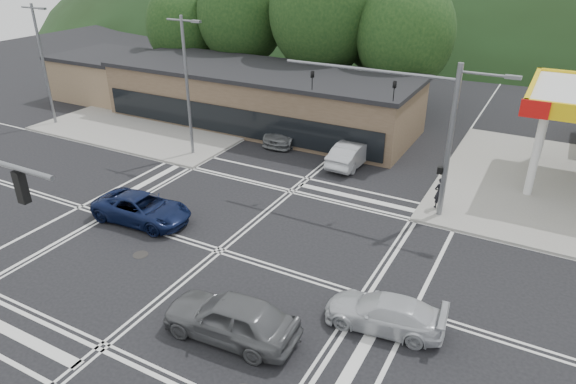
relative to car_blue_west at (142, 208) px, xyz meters
The scene contains 20 objects.
ground 5.18m from the car_blue_west, ahead, with size 120.00×120.00×0.00m, color black.
sidewalk_nw 17.57m from the car_blue_west, 124.32° to the left, with size 16.00×16.00×0.15m, color gray.
commercial_row 16.80m from the car_blue_west, 99.96° to the left, with size 24.00×8.00×4.00m, color brown.
commercial_nw 25.11m from the car_blue_west, 138.88° to the left, with size 8.00×7.00×3.60m, color #846B4F.
hill_north 89.65m from the car_blue_west, 86.74° to the left, with size 252.00×126.00×140.00m, color black.
tree_n_a 25.94m from the car_blue_west, 110.74° to the left, with size 8.00×8.00×11.75m.
tree_n_b 24.56m from the car_blue_west, 92.19° to the left, with size 9.00×9.00×12.98m.
tree_n_c 24.96m from the car_blue_west, 75.44° to the left, with size 7.60×7.60×10.87m.
tree_n_d 27.47m from the car_blue_west, 123.51° to the left, with size 6.80×6.80×9.76m.
tree_n_e 28.41m from the car_blue_west, 83.56° to the left, with size 8.40×8.40×11.98m.
streetlight_nw 10.11m from the car_blue_west, 111.44° to the left, with size 2.50×0.25×9.00m.
streetlight_w 19.35m from the car_blue_west, 153.21° to the left, with size 2.50×0.25×9.00m.
signal_mast_ne 14.95m from the car_blue_west, 32.58° to the left, with size 11.65×0.30×8.00m.
car_blue_west is the anchor object (origin of this frame).
car_grey_center 10.16m from the car_blue_west, 29.49° to the right, with size 2.03×5.05×1.72m, color #555759.
car_silver_east 13.67m from the car_blue_west, ahead, with size 1.80×4.44×1.29m, color silver.
car_queue_a 13.75m from the car_blue_west, 61.08° to the left, with size 1.63×4.68×1.54m, color #B5B8BD.
car_queue_b 18.24m from the car_blue_west, 67.82° to the left, with size 2.00×4.98×1.70m, color silver.
car_northbound 14.22m from the car_blue_west, 85.70° to the left, with size 2.22×5.46×1.58m, color slate.
pedestrian 15.55m from the car_blue_west, 32.92° to the left, with size 0.62×0.41×1.71m, color black.
Camera 1 is at (12.44, -16.29, 13.01)m, focal length 32.00 mm.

